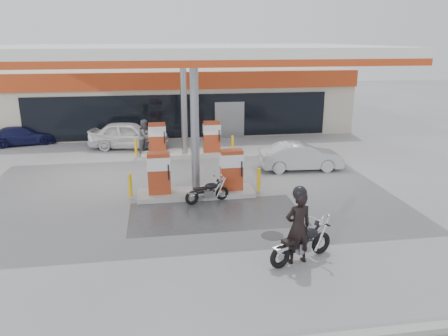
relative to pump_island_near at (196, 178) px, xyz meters
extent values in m
plane|color=gray|center=(0.00, -2.00, -0.71)|extent=(90.00, 90.00, 0.00)
cube|color=#4C4C4F|center=(0.50, -2.00, -0.71)|extent=(6.00, 3.00, 0.00)
cylinder|color=#38383A|center=(2.00, -4.00, -0.71)|extent=(0.70, 0.70, 0.01)
cube|color=beige|center=(0.00, 14.00, 1.29)|extent=(22.00, 8.00, 4.00)
cube|color=black|center=(0.00, 9.97, 0.69)|extent=(18.00, 0.10, 2.60)
cube|color=#B23915|center=(0.00, 9.90, 2.79)|extent=(22.00, 0.25, 1.00)
cube|color=navy|center=(7.00, 9.85, 2.79)|extent=(3.50, 0.12, 0.80)
cube|color=gray|center=(3.00, 9.93, 0.39)|extent=(1.80, 0.14, 2.20)
cube|color=silver|center=(0.00, 3.00, 4.59)|extent=(16.00, 10.00, 0.60)
cube|color=#B23915|center=(0.00, -1.95, 4.41)|extent=(16.00, 0.12, 0.24)
cube|color=#B23915|center=(0.00, 7.95, 4.41)|extent=(16.00, 0.12, 0.24)
cylinder|color=gray|center=(0.00, 0.00, 1.88)|extent=(0.32, 0.32, 5.00)
cylinder|color=gray|center=(0.00, 6.00, 1.88)|extent=(0.32, 0.32, 5.00)
cube|color=#9E9E99|center=(0.00, 0.00, -0.62)|extent=(4.50, 1.30, 0.18)
cube|color=#9B3519|center=(-1.40, 0.00, 0.27)|extent=(0.85, 0.48, 1.60)
cube|color=#9B3519|center=(1.40, 0.00, 0.27)|extent=(0.85, 0.48, 1.60)
cube|color=silver|center=(-1.40, 0.00, 0.67)|extent=(0.88, 0.52, 0.50)
cube|color=silver|center=(1.40, 0.00, 0.67)|extent=(0.88, 0.52, 0.50)
cylinder|color=#E1AD0C|center=(-2.50, 0.00, -0.17)|extent=(0.14, 0.14, 0.90)
cylinder|color=#E1AD0C|center=(2.50, 0.00, -0.17)|extent=(0.14, 0.14, 0.90)
cube|color=#9E9E99|center=(0.00, 6.00, -0.62)|extent=(4.50, 1.30, 0.18)
cube|color=#9B3519|center=(-1.40, 6.00, 0.27)|extent=(0.85, 0.48, 1.60)
cube|color=#9B3519|center=(1.40, 6.00, 0.27)|extent=(0.85, 0.48, 1.60)
cube|color=silver|center=(-1.40, 6.00, 0.67)|extent=(0.88, 0.52, 0.50)
cube|color=silver|center=(1.40, 6.00, 0.67)|extent=(0.88, 0.52, 0.50)
cylinder|color=#E1AD0C|center=(-2.50, 6.00, -0.17)|extent=(0.14, 0.14, 0.90)
cylinder|color=#E1AD0C|center=(2.50, 6.00, -0.17)|extent=(0.14, 0.14, 0.90)
torus|color=black|center=(3.06, -5.32, -0.38)|extent=(0.66, 0.40, 0.65)
torus|color=black|center=(1.69, -5.93, -0.38)|extent=(0.66, 0.40, 0.65)
cube|color=gray|center=(2.41, -5.61, -0.30)|extent=(0.50, 0.41, 0.33)
cube|color=black|center=(2.26, -5.67, -0.19)|extent=(0.94, 0.49, 0.09)
ellipsoid|color=black|center=(2.56, -5.54, 0.05)|extent=(0.70, 0.56, 0.30)
cube|color=black|center=(2.06, -5.76, -0.01)|extent=(0.65, 0.48, 0.11)
cylinder|color=silver|center=(2.86, -5.41, 0.38)|extent=(0.37, 0.77, 0.04)
sphere|color=silver|center=(2.98, -5.36, 0.25)|extent=(0.20, 0.20, 0.20)
cylinder|color=silver|center=(1.85, -5.69, -0.41)|extent=(0.93, 0.48, 0.09)
imported|color=black|center=(2.22, -5.69, 0.32)|extent=(0.83, 0.62, 2.06)
torus|color=black|center=(0.93, -0.64, -0.45)|extent=(0.54, 0.26, 0.53)
torus|color=black|center=(-0.24, -0.95, -0.45)|extent=(0.54, 0.26, 0.53)
cube|color=gray|center=(0.38, -0.79, -0.38)|extent=(0.39, 0.29, 0.26)
cube|color=black|center=(0.25, -0.82, -0.29)|extent=(0.79, 0.29, 0.07)
ellipsoid|color=black|center=(0.50, -0.75, -0.10)|extent=(0.55, 0.40, 0.25)
cube|color=black|center=(0.08, -0.87, -0.15)|extent=(0.52, 0.33, 0.09)
cylinder|color=silver|center=(0.76, -0.69, 0.17)|extent=(0.20, 0.65, 0.03)
sphere|color=silver|center=(0.86, -0.66, 0.06)|extent=(0.16, 0.16, 0.16)
cylinder|color=silver|center=(-0.08, -0.78, -0.46)|extent=(0.78, 0.27, 0.07)
imported|color=silver|center=(-2.94, 8.20, 0.04)|extent=(4.59, 2.38, 1.49)
imported|color=slate|center=(-2.04, 7.00, 0.19)|extent=(0.95, 1.06, 1.79)
imported|color=#B4B8BD|center=(5.14, 2.72, -0.08)|extent=(3.88, 1.51, 1.26)
imported|color=#131742|center=(-9.01, 10.00, -0.18)|extent=(3.94, 2.33, 1.07)
camera|label=1|loc=(-1.41, -16.01, 5.21)|focal=35.00mm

